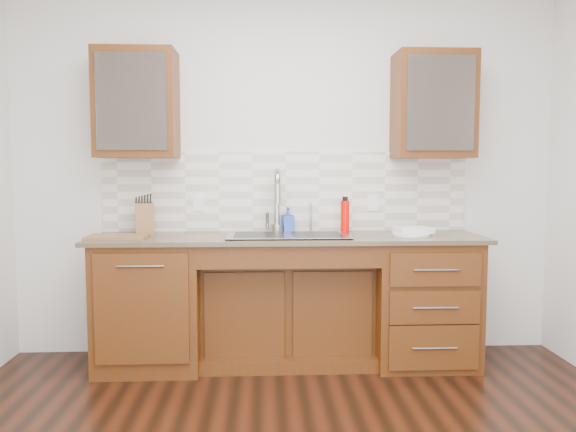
{
  "coord_description": "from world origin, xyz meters",
  "views": [
    {
      "loc": [
        -0.18,
        -2.44,
        1.38
      ],
      "look_at": [
        0.0,
        1.4,
        1.05
      ],
      "focal_mm": 35.0,
      "sensor_mm": 36.0,
      "label": 1
    }
  ],
  "objects_px": {
    "soap_bottle": "(288,220)",
    "knife_block": "(145,218)",
    "cutting_board": "(118,236)",
    "plate": "(411,234)",
    "water_bottle": "(345,217)"
  },
  "relations": [
    {
      "from": "plate",
      "to": "knife_block",
      "type": "relative_size",
      "value": 1.15
    },
    {
      "from": "water_bottle",
      "to": "knife_block",
      "type": "xyz_separation_m",
      "value": [
        -1.43,
        -0.02,
        -0.0
      ]
    },
    {
      "from": "plate",
      "to": "knife_block",
      "type": "bearing_deg",
      "value": 174.89
    },
    {
      "from": "cutting_board",
      "to": "water_bottle",
      "type": "bearing_deg",
      "value": 8.14
    },
    {
      "from": "soap_bottle",
      "to": "knife_block",
      "type": "distance_m",
      "value": 1.03
    },
    {
      "from": "knife_block",
      "to": "water_bottle",
      "type": "bearing_deg",
      "value": -10.4
    },
    {
      "from": "knife_block",
      "to": "cutting_board",
      "type": "relative_size",
      "value": 0.57
    },
    {
      "from": "water_bottle",
      "to": "cutting_board",
      "type": "distance_m",
      "value": 1.6
    },
    {
      "from": "water_bottle",
      "to": "soap_bottle",
      "type": "bearing_deg",
      "value": 168.11
    },
    {
      "from": "soap_bottle",
      "to": "cutting_board",
      "type": "xyz_separation_m",
      "value": [
        -1.17,
        -0.31,
        -0.08
      ]
    },
    {
      "from": "soap_bottle",
      "to": "water_bottle",
      "type": "xyz_separation_m",
      "value": [
        0.41,
        -0.09,
        0.03
      ]
    },
    {
      "from": "plate",
      "to": "cutting_board",
      "type": "distance_m",
      "value": 2.01
    },
    {
      "from": "plate",
      "to": "cutting_board",
      "type": "bearing_deg",
      "value": -178.84
    },
    {
      "from": "soap_bottle",
      "to": "plate",
      "type": "relative_size",
      "value": 0.7
    },
    {
      "from": "soap_bottle",
      "to": "knife_block",
      "type": "bearing_deg",
      "value": 174.05
    }
  ]
}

